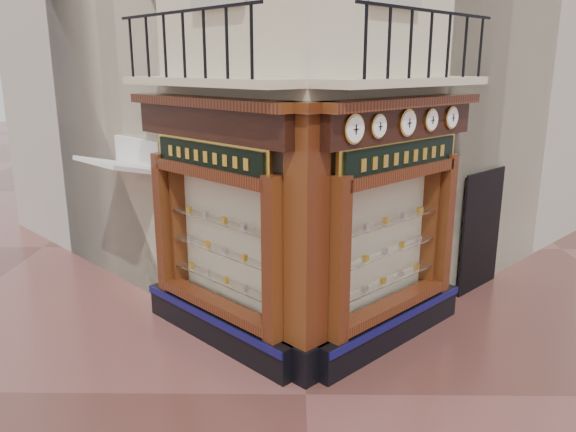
{
  "coord_description": "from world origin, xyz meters",
  "views": [
    {
      "loc": [
        -0.17,
        -6.9,
        4.41
      ],
      "look_at": [
        -0.27,
        2.0,
        2.04
      ],
      "focal_mm": 35.0,
      "sensor_mm": 36.0,
      "label": 1
    }
  ],
  "objects_px": {
    "clock_b": "(378,126)",
    "signboard_right": "(402,157)",
    "corner_pilaster": "(306,250)",
    "clock_e": "(451,118)",
    "clock_a": "(354,129)",
    "awning": "(127,300)",
    "clock_c": "(408,123)",
    "clock_d": "(431,120)",
    "signboard_left": "(209,156)"
  },
  "relations": [
    {
      "from": "clock_e",
      "to": "signboard_left",
      "type": "distance_m",
      "value": 3.93
    },
    {
      "from": "clock_b",
      "to": "signboard_right",
      "type": "xyz_separation_m",
      "value": [
        0.47,
        0.63,
        -0.52
      ]
    },
    {
      "from": "clock_d",
      "to": "awning",
      "type": "distance_m",
      "value": 6.62
    },
    {
      "from": "clock_b",
      "to": "clock_e",
      "type": "xyz_separation_m",
      "value": [
        1.37,
        1.37,
        0.0
      ]
    },
    {
      "from": "clock_b",
      "to": "signboard_left",
      "type": "xyz_separation_m",
      "value": [
        -2.45,
        0.63,
        -0.52
      ]
    },
    {
      "from": "signboard_right",
      "to": "clock_c",
      "type": "bearing_deg",
      "value": -124.22
    },
    {
      "from": "corner_pilaster",
      "to": "signboard_left",
      "type": "xyz_separation_m",
      "value": [
        -1.46,
        1.01,
        1.15
      ]
    },
    {
      "from": "clock_c",
      "to": "signboard_right",
      "type": "height_order",
      "value": "clock_c"
    },
    {
      "from": "awning",
      "to": "clock_d",
      "type": "bearing_deg",
      "value": -149.56
    },
    {
      "from": "clock_d",
      "to": "clock_e",
      "type": "height_order",
      "value": "clock_e"
    },
    {
      "from": "clock_c",
      "to": "awning",
      "type": "distance_m",
      "value": 6.38
    },
    {
      "from": "clock_a",
      "to": "clock_e",
      "type": "distance_m",
      "value": 2.47
    },
    {
      "from": "clock_a",
      "to": "clock_e",
      "type": "relative_size",
      "value": 1.11
    },
    {
      "from": "clock_c",
      "to": "clock_d",
      "type": "xyz_separation_m",
      "value": [
        0.45,
        0.45,
        0.0
      ]
    },
    {
      "from": "clock_e",
      "to": "clock_c",
      "type": "bearing_deg",
      "value": -180.0
    },
    {
      "from": "clock_d",
      "to": "signboard_right",
      "type": "xyz_separation_m",
      "value": [
        -0.47,
        -0.32,
        -0.52
      ]
    },
    {
      "from": "clock_a",
      "to": "clock_b",
      "type": "distance_m",
      "value": 0.53
    },
    {
      "from": "signboard_left",
      "to": "signboard_right",
      "type": "height_order",
      "value": "signboard_right"
    },
    {
      "from": "awning",
      "to": "signboard_left",
      "type": "distance_m",
      "value": 4.05
    },
    {
      "from": "clock_a",
      "to": "signboard_left",
      "type": "bearing_deg",
      "value": 109.23
    },
    {
      "from": "clock_a",
      "to": "clock_d",
      "type": "bearing_deg",
      "value": 0.0
    },
    {
      "from": "clock_c",
      "to": "clock_e",
      "type": "height_order",
      "value": "clock_c"
    },
    {
      "from": "clock_b",
      "to": "clock_d",
      "type": "distance_m",
      "value": 1.34
    },
    {
      "from": "corner_pilaster",
      "to": "clock_d",
      "type": "bearing_deg",
      "value": -10.48
    },
    {
      "from": "clock_b",
      "to": "signboard_right",
      "type": "distance_m",
      "value": 0.94
    },
    {
      "from": "corner_pilaster",
      "to": "signboard_left",
      "type": "height_order",
      "value": "corner_pilaster"
    },
    {
      "from": "corner_pilaster",
      "to": "signboard_right",
      "type": "height_order",
      "value": "corner_pilaster"
    },
    {
      "from": "clock_b",
      "to": "signboard_left",
      "type": "relative_size",
      "value": 0.17
    },
    {
      "from": "corner_pilaster",
      "to": "signboard_right",
      "type": "distance_m",
      "value": 2.12
    },
    {
      "from": "clock_a",
      "to": "awning",
      "type": "bearing_deg",
      "value": 101.16
    },
    {
      "from": "clock_d",
      "to": "signboard_left",
      "type": "distance_m",
      "value": 3.45
    },
    {
      "from": "corner_pilaster",
      "to": "clock_b",
      "type": "relative_size",
      "value": 11.66
    },
    {
      "from": "clock_b",
      "to": "clock_e",
      "type": "height_order",
      "value": "clock_e"
    },
    {
      "from": "clock_b",
      "to": "clock_c",
      "type": "distance_m",
      "value": 0.7
    },
    {
      "from": "clock_b",
      "to": "signboard_left",
      "type": "distance_m",
      "value": 2.58
    },
    {
      "from": "signboard_right",
      "to": "clock_d",
      "type": "bearing_deg",
      "value": -11.21
    },
    {
      "from": "clock_d",
      "to": "awning",
      "type": "height_order",
      "value": "clock_d"
    },
    {
      "from": "clock_a",
      "to": "clock_c",
      "type": "relative_size",
      "value": 1.0
    },
    {
      "from": "clock_e",
      "to": "signboard_left",
      "type": "xyz_separation_m",
      "value": [
        -3.82,
        -0.75,
        -0.52
      ]
    },
    {
      "from": "clock_b",
      "to": "awning",
      "type": "bearing_deg",
      "value": 107.12
    },
    {
      "from": "clock_a",
      "to": "signboard_left",
      "type": "height_order",
      "value": "clock_a"
    },
    {
      "from": "clock_b",
      "to": "awning",
      "type": "height_order",
      "value": "clock_b"
    },
    {
      "from": "corner_pilaster",
      "to": "clock_e",
      "type": "distance_m",
      "value": 3.39
    },
    {
      "from": "clock_e",
      "to": "signboard_left",
      "type": "bearing_deg",
      "value": 146.04
    },
    {
      "from": "awning",
      "to": "signboard_left",
      "type": "height_order",
      "value": "signboard_left"
    },
    {
      "from": "clock_c",
      "to": "clock_d",
      "type": "height_order",
      "value": "clock_c"
    },
    {
      "from": "clock_c",
      "to": "awning",
      "type": "xyz_separation_m",
      "value": [
        -4.92,
        1.84,
        -3.62
      ]
    },
    {
      "from": "clock_a",
      "to": "clock_b",
      "type": "bearing_deg",
      "value": 0.0
    },
    {
      "from": "clock_b",
      "to": "signboard_right",
      "type": "height_order",
      "value": "clock_b"
    },
    {
      "from": "corner_pilaster",
      "to": "clock_b",
      "type": "bearing_deg",
      "value": -23.73
    }
  ]
}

